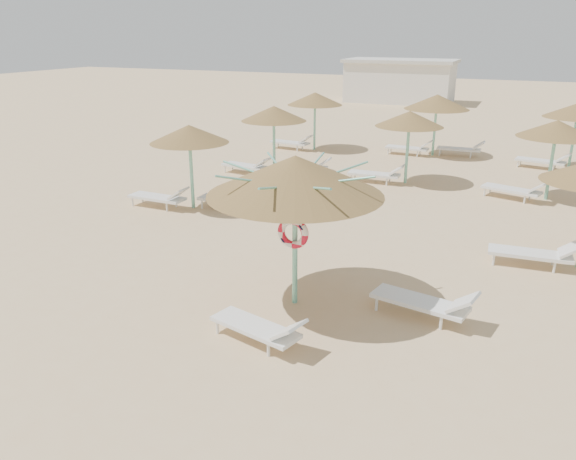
% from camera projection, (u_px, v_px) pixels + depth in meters
% --- Properties ---
extents(ground, '(120.00, 120.00, 0.00)m').
position_uv_depth(ground, '(300.00, 302.00, 11.81)').
color(ground, '#D2AF80').
rests_on(ground, ground).
extents(main_palapa, '(3.50, 3.50, 3.14)m').
position_uv_depth(main_palapa, '(295.00, 176.00, 10.88)').
color(main_palapa, '#73C7AD').
rests_on(main_palapa, ground).
extents(lounger_main_a, '(1.98, 1.03, 0.69)m').
position_uv_depth(lounger_main_a, '(260.00, 328.00, 10.14)').
color(lounger_main_a, white).
rests_on(lounger_main_a, ground).
extents(lounger_main_b, '(2.13, 1.00, 0.74)m').
position_uv_depth(lounger_main_b, '(426.00, 302.00, 11.03)').
color(lounger_main_b, white).
rests_on(lounger_main_b, ground).
extents(palapa_field, '(14.62, 14.16, 2.72)m').
position_uv_depth(palapa_field, '(412.00, 118.00, 20.88)').
color(palapa_field, '#73C7AD').
rests_on(palapa_field, ground).
extents(service_hut, '(8.40, 4.40, 3.25)m').
position_uv_depth(service_hut, '(400.00, 81.00, 43.72)').
color(service_hut, silver).
rests_on(service_hut, ground).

